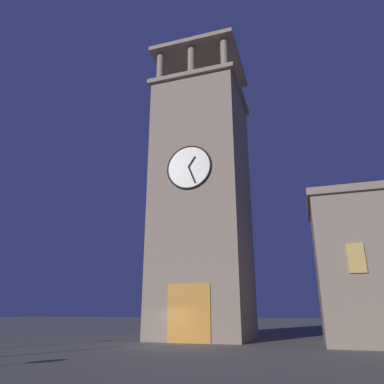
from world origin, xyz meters
TOP-DOWN VIEW (x-y plane):
  - ground_plane at (0.00, 0.00)m, footprint 200.00×200.00m
  - clocktower at (-1.16, -5.69)m, footprint 8.00×8.51m

SIDE VIEW (x-z plane):
  - ground_plane at x=0.00m, z-range 0.00..0.00m
  - clocktower at x=-1.16m, z-range -2.92..26.00m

